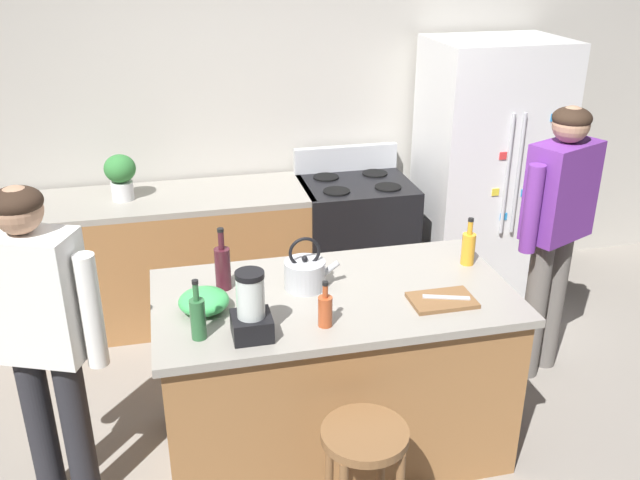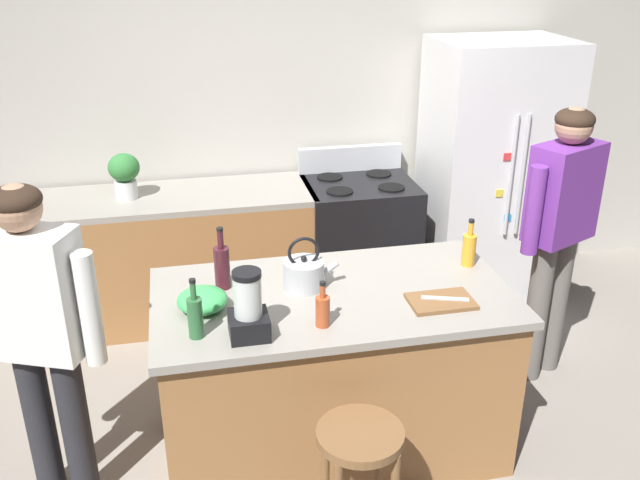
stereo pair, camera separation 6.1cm
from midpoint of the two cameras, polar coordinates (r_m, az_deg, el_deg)
ground_plane at (r=3.85m, az=0.59°, el=-16.31°), size 14.00×14.00×0.00m
back_wall at (r=4.98m, az=-4.75°, el=10.69°), size 8.00×0.10×2.70m
kitchen_island at (r=3.57m, az=0.62°, el=-10.75°), size 1.72×0.92×0.90m
back_counter_run at (r=4.85m, az=-13.03°, el=-1.52°), size 2.00×0.64×0.90m
refrigerator at (r=5.13m, az=13.23°, el=5.55°), size 0.90×0.73×1.85m
stove_range at (r=4.98m, az=2.54°, el=-0.05°), size 0.76×0.65×1.08m
person_by_island_left at (r=3.22m, az=-22.59°, el=-6.46°), size 0.58×0.36×1.58m
person_by_sink_right at (r=4.14m, az=18.51°, el=1.62°), size 0.58×0.36×1.65m
bar_stool at (r=2.99m, az=3.03°, el=-17.54°), size 0.36×0.36×0.66m
potted_plant at (r=4.63m, az=-16.45°, el=5.22°), size 0.20×0.20×0.30m
blender_appliance at (r=2.95m, az=-6.28°, el=-5.74°), size 0.17×0.17×0.31m
bottle_wine at (r=3.37m, az=-8.52°, el=-2.19°), size 0.08×0.08×0.32m
bottle_cooking_sauce at (r=3.04m, az=-0.14°, el=-5.76°), size 0.06×0.06×0.22m
bottle_soda at (r=3.66m, az=11.64°, el=-0.60°), size 0.07×0.07×0.26m
bottle_olive_oil at (r=2.99m, az=-10.59°, el=-6.26°), size 0.07×0.07×0.28m
mixing_bowl at (r=3.21m, az=-10.07°, el=-4.97°), size 0.23×0.23×0.10m
tea_kettle at (r=3.35m, az=-1.75°, el=-2.74°), size 0.28×0.20×0.27m
cutting_board at (r=3.30m, az=9.48°, el=-4.91°), size 0.30×0.20×0.02m
chef_knife at (r=3.30m, az=9.82°, el=-4.67°), size 0.22×0.10×0.01m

